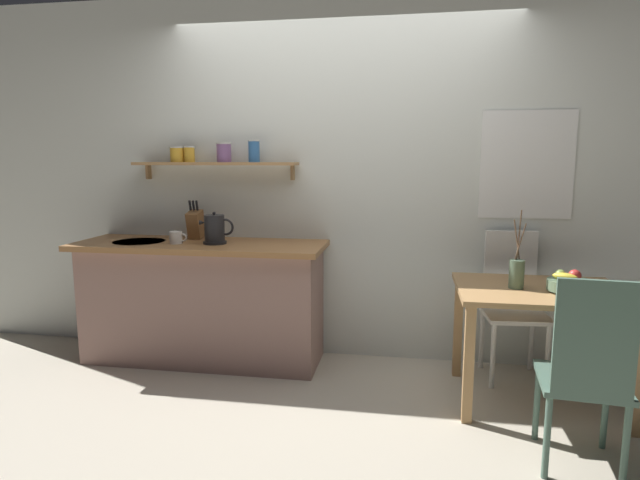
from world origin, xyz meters
TOP-DOWN VIEW (x-y plane):
  - ground_plane at (0.00, 0.00)m, footprint 14.00×14.00m
  - back_wall at (0.21, 0.65)m, footprint 6.80×0.11m
  - kitchen_counter at (-1.00, 0.32)m, footprint 1.83×0.63m
  - wall_shelf at (-0.95, 0.49)m, footprint 1.25×0.20m
  - dining_table at (1.30, -0.00)m, footprint 0.99×0.77m
  - dining_chair_near at (1.34, -0.76)m, footprint 0.43×0.46m
  - dining_chair_far at (1.23, 0.43)m, footprint 0.43×0.43m
  - fruit_bowl at (1.44, -0.07)m, footprint 0.26×0.26m
  - twig_vase at (1.15, -0.02)m, footprint 0.09×0.09m
  - electric_kettle at (-0.87, 0.27)m, footprint 0.25×0.17m
  - knife_block at (-1.10, 0.46)m, footprint 0.10×0.17m
  - coffee_mug_by_sink at (-1.15, 0.23)m, footprint 0.13×0.09m

SIDE VIEW (x-z plane):
  - ground_plane at x=0.00m, z-range 0.00..0.00m
  - kitchen_counter at x=-1.00m, z-range 0.01..0.91m
  - dining_chair_near at x=1.34m, z-range 0.03..1.01m
  - dining_chair_far at x=1.23m, z-range 0.05..1.05m
  - dining_table at x=1.30m, z-range 0.25..0.98m
  - fruit_bowl at x=1.44m, z-range 0.71..0.85m
  - twig_vase at x=1.15m, z-range 0.58..1.06m
  - coffee_mug_by_sink at x=-1.15m, z-range 0.90..0.99m
  - electric_kettle at x=-0.87m, z-range 0.89..1.12m
  - knife_block at x=-1.10m, z-range 0.87..1.16m
  - back_wall at x=0.21m, z-range 0.00..2.70m
  - wall_shelf at x=-0.95m, z-range 1.36..1.65m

